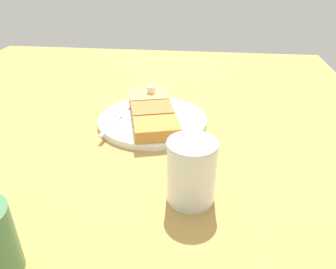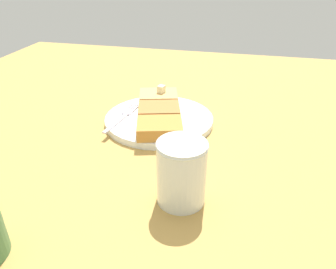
{
  "view_description": "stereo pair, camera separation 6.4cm",
  "coord_description": "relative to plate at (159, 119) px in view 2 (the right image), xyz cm",
  "views": [
    {
      "loc": [
        69.96,
        20.37,
        38.84
      ],
      "look_at": [
        14.17,
        13.94,
        7.44
      ],
      "focal_mm": 35.0,
      "sensor_mm": 36.0,
      "label": 1
    },
    {
      "loc": [
        68.86,
        26.7,
        38.84
      ],
      "look_at": [
        14.17,
        13.94,
        7.44
      ],
      "focal_mm": 35.0,
      "sensor_mm": 36.0,
      "label": 2
    }
  ],
  "objects": [
    {
      "name": "plate",
      "position": [
        0.0,
        0.0,
        0.0
      ],
      "size": [
        25.68,
        25.68,
        1.55
      ],
      "color": "white",
      "rests_on": "table_surface"
    },
    {
      "name": "table_surface",
      "position": [
        -1.01,
        -8.68,
        -2.37
      ],
      "size": [
        129.81,
        129.81,
        2.94
      ],
      "primitive_type": "cube",
      "color": "#B28944",
      "rests_on": "ground"
    },
    {
      "name": "toast_slice_left",
      "position": [
        -8.01,
        -2.21,
        2.02
      ],
      "size": [
        10.0,
        11.34,
        2.74
      ],
      "primitive_type": "cube",
      "rotation": [
        0.0,
        0.0,
        0.27
      ],
      "color": "tan",
      "rests_on": "plate"
    },
    {
      "name": "butter_pat_primary",
      "position": [
        -8.56,
        -1.57,
        4.28
      ],
      "size": [
        2.16,
        2.03,
        1.79
      ],
      "primitive_type": "cube",
      "rotation": [
        0.0,
        0.0,
        2.87
      ],
      "color": "beige",
      "rests_on": "toast_slice_left"
    },
    {
      "name": "toast_slice_middle",
      "position": [
        -0.0,
        0.0,
        2.02
      ],
      "size": [
        10.0,
        11.34,
        2.74
      ],
      "primitive_type": "cube",
      "rotation": [
        0.0,
        0.0,
        0.27
      ],
      "color": "#AA7039",
      "rests_on": "plate"
    },
    {
      "name": "toast_slice_right",
      "position": [
        8.01,
        2.21,
        2.02
      ],
      "size": [
        10.0,
        11.34,
        2.74
      ],
      "primitive_type": "cube",
      "rotation": [
        0.0,
        0.0,
        0.27
      ],
      "color": "#BA7E37",
      "rests_on": "plate"
    },
    {
      "name": "syrup_jar",
      "position": [
        26.31,
        10.51,
        4.11
      ],
      "size": [
        8.1,
        8.1,
        10.82
      ],
      "color": "#482206",
      "rests_on": "table_surface"
    },
    {
      "name": "fork",
      "position": [
        1.93,
        -8.34,
        0.83
      ],
      "size": [
        16.02,
        4.04,
        0.36
      ],
      "color": "silver",
      "rests_on": "plate"
    }
  ]
}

